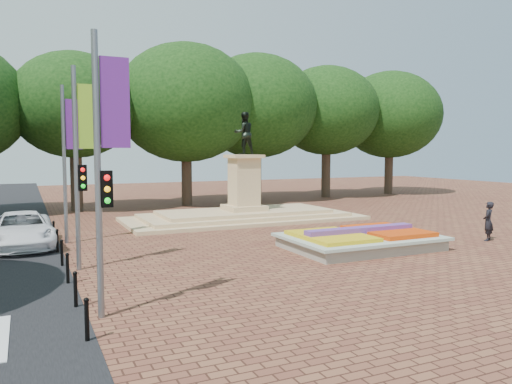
# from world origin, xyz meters

# --- Properties ---
(ground) EXTENTS (90.00, 90.00, 0.00)m
(ground) POSITION_xyz_m (0.00, 0.00, 0.00)
(ground) COLOR brown
(ground) RESTS_ON ground
(flower_bed) EXTENTS (6.30, 4.30, 0.91)m
(flower_bed) POSITION_xyz_m (1.03, -2.00, 0.38)
(flower_bed) COLOR gray
(flower_bed) RESTS_ON ground
(monument) EXTENTS (14.00, 6.00, 6.40)m
(monument) POSITION_xyz_m (0.00, 8.00, 0.88)
(monument) COLOR tan
(monument) RESTS_ON ground
(tree_row_back) EXTENTS (44.80, 8.80, 10.43)m
(tree_row_back) POSITION_xyz_m (2.33, 18.00, 6.67)
(tree_row_back) COLOR #37281E
(tree_row_back) RESTS_ON ground
(banner_poles) EXTENTS (0.88, 11.17, 7.00)m
(banner_poles) POSITION_xyz_m (-10.08, -1.31, 3.88)
(banner_poles) COLOR slate
(banner_poles) RESTS_ON ground
(bollard_row) EXTENTS (0.12, 13.12, 0.98)m
(bollard_row) POSITION_xyz_m (-10.70, -1.50, 0.53)
(bollard_row) COLOR black
(bollard_row) RESTS_ON ground
(van) EXTENTS (2.66, 5.50, 1.51)m
(van) POSITION_xyz_m (-12.00, 4.30, 0.75)
(van) COLOR white
(van) RESTS_ON ground
(pedestrian) EXTENTS (0.79, 0.70, 1.81)m
(pedestrian) POSITION_xyz_m (7.42, -3.02, 0.90)
(pedestrian) COLOR black
(pedestrian) RESTS_ON ground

